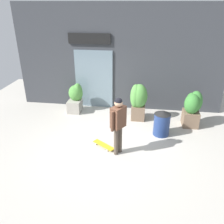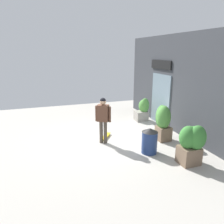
# 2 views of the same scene
# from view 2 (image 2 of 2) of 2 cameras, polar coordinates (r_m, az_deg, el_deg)

# --- Properties ---
(ground_plane) EXTENTS (12.00, 12.00, 0.00)m
(ground_plane) POSITION_cam_2_polar(r_m,az_deg,el_deg) (8.55, -1.49, -6.95)
(ground_plane) COLOR #B2ADA3
(building_facade) EXTENTS (8.03, 0.31, 3.99)m
(building_facade) POSITION_cam_2_polar(r_m,az_deg,el_deg) (9.40, 16.72, 6.97)
(building_facade) COLOR #383A3F
(building_facade) RESTS_ON ground_plane
(skateboarder) EXTENTS (0.44, 0.51, 1.72)m
(skateboarder) POSITION_cam_2_polar(r_m,az_deg,el_deg) (7.80, -2.37, -1.01)
(skateboarder) COLOR #4C4238
(skateboarder) RESTS_ON ground_plane
(skateboard) EXTENTS (0.73, 0.59, 0.08)m
(skateboard) POSITION_cam_2_polar(r_m,az_deg,el_deg) (8.61, -1.64, -6.35)
(skateboard) COLOR gold
(skateboard) RESTS_ON ground_plane
(planter_box_left) EXTENTS (0.61, 0.54, 1.37)m
(planter_box_left) POSITION_cam_2_polar(r_m,az_deg,el_deg) (8.38, 13.27, -2.27)
(planter_box_left) COLOR brown
(planter_box_left) RESTS_ON ground_plane
(planter_box_right) EXTENTS (0.56, 0.65, 1.14)m
(planter_box_right) POSITION_cam_2_polar(r_m,az_deg,el_deg) (10.64, 8.23, 0.77)
(planter_box_right) COLOR gray
(planter_box_right) RESTS_ON ground_plane
(planter_box_mid) EXTENTS (0.63, 0.75, 1.24)m
(planter_box_mid) POSITION_cam_2_polar(r_m,az_deg,el_deg) (6.88, 20.29, -7.41)
(planter_box_mid) COLOR brown
(planter_box_mid) RESTS_ON ground_plane
(trash_bin) EXTENTS (0.53, 0.53, 0.87)m
(trash_bin) POSITION_cam_2_polar(r_m,az_deg,el_deg) (7.34, 9.87, -7.43)
(trash_bin) COLOR navy
(trash_bin) RESTS_ON ground_plane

